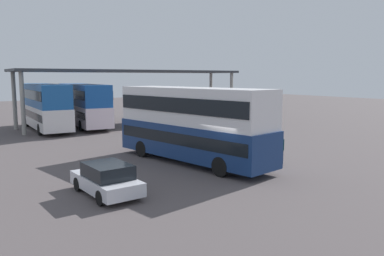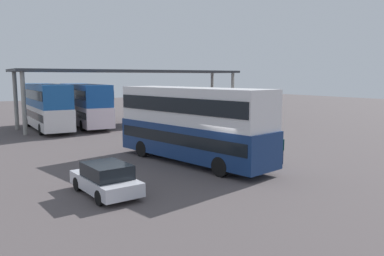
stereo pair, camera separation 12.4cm
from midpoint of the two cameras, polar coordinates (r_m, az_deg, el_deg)
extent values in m
plane|color=#544B4C|center=(19.76, 6.20, -6.71)|extent=(140.00, 140.00, 0.00)
cube|color=navy|center=(21.78, 0.16, -1.84)|extent=(4.24, 10.72, 1.89)
cube|color=white|center=(21.54, 0.17, 3.33)|extent=(4.13, 10.51, 2.05)
cube|color=black|center=(21.74, 0.16, -1.25)|extent=(4.21, 10.32, 0.64)
cube|color=black|center=(21.54, 0.17, 3.60)|extent=(4.21, 10.32, 0.82)
cube|color=black|center=(25.70, -7.80, 0.19)|extent=(2.13, 0.46, 1.13)
cube|color=orange|center=(25.60, -7.83, 2.20)|extent=(1.75, 0.38, 0.36)
cylinder|color=black|center=(23.66, -7.27, -3.09)|extent=(0.44, 1.03, 1.00)
cylinder|color=black|center=(25.04, -3.05, -2.44)|extent=(0.44, 1.03, 1.00)
cylinder|color=black|center=(18.92, 4.43, -5.78)|extent=(0.44, 1.03, 1.00)
cylinder|color=black|center=(20.62, 8.71, -4.72)|extent=(0.44, 1.03, 1.00)
cube|color=silver|center=(16.50, -12.60, -7.98)|extent=(1.88, 3.91, 0.55)
cube|color=black|center=(16.19, -12.38, -6.21)|extent=(1.65, 2.18, 0.58)
cylinder|color=black|center=(17.34, -16.51, -8.01)|extent=(0.23, 0.61, 0.60)
cylinder|color=black|center=(17.89, -11.93, -7.37)|extent=(0.23, 0.61, 0.60)
cylinder|color=black|center=(15.22, -13.35, -10.10)|extent=(0.23, 0.61, 0.60)
cylinder|color=black|center=(15.85, -8.27, -9.25)|extent=(0.23, 0.61, 0.60)
cube|color=silver|center=(37.82, -20.78, 1.68)|extent=(2.86, 10.80, 1.86)
cube|color=#1C569E|center=(37.68, -20.92, 4.61)|extent=(2.78, 10.58, 2.01)
cube|color=black|center=(37.80, -20.80, 2.02)|extent=(2.88, 10.37, 0.63)
cube|color=black|center=(37.68, -20.93, 4.77)|extent=(2.88, 10.37, 0.81)
cube|color=black|center=(43.00, -22.17, 2.65)|extent=(2.14, 0.17, 1.12)
cube|color=orange|center=(42.94, -22.23, 3.84)|extent=(1.76, 0.14, 0.36)
cylinder|color=black|center=(40.97, -23.19, 0.89)|extent=(0.31, 1.01, 1.00)
cylinder|color=black|center=(41.36, -20.08, 1.10)|extent=(0.31, 1.01, 1.00)
cylinder|color=black|center=(34.45, -21.50, -0.20)|extent=(0.31, 1.01, 1.00)
cylinder|color=black|center=(34.92, -17.84, 0.07)|extent=(0.31, 1.01, 1.00)
cube|color=silver|center=(39.37, -15.60, 2.10)|extent=(3.27, 11.41, 1.83)
cube|color=#184E9E|center=(39.24, -15.70, 4.87)|extent=(3.18, 11.18, 1.98)
cube|color=black|center=(39.35, -15.61, 2.41)|extent=(3.28, 10.96, 0.62)
cube|color=black|center=(39.23, -15.71, 5.01)|extent=(3.28, 10.96, 0.79)
cube|color=black|center=(44.76, -17.37, 3.02)|extent=(2.13, 0.25, 1.10)
cube|color=orange|center=(44.70, -17.41, 4.14)|extent=(1.75, 0.20, 0.36)
cylinder|color=black|center=(42.59, -18.19, 1.36)|extent=(0.35, 1.02, 1.00)
cylinder|color=black|center=(43.09, -15.25, 1.54)|extent=(0.35, 1.02, 1.00)
cylinder|color=black|center=(35.81, -15.94, 0.32)|extent=(0.35, 1.02, 1.00)
cylinder|color=black|center=(36.40, -12.49, 0.55)|extent=(0.35, 1.02, 1.00)
cube|color=#33353A|center=(40.32, -8.29, 8.38)|extent=(23.80, 5.31, 0.25)
cylinder|color=#9E9B93|center=(47.92, 3.08, 4.99)|extent=(0.36, 0.36, 5.33)
cylinder|color=#9E9B93|center=(44.76, 6.15, 4.76)|extent=(0.36, 0.36, 5.33)
cylinder|color=#9E9B93|center=(39.00, -24.73, 3.69)|extent=(0.36, 0.36, 5.33)
cylinder|color=#9E9B93|center=(35.04, -23.72, 3.37)|extent=(0.36, 0.36, 5.33)
cylinder|color=#262633|center=(22.19, 13.22, -4.24)|extent=(0.32, 0.32, 0.78)
cylinder|color=black|center=(22.06, 13.28, -2.46)|extent=(0.38, 0.38, 0.62)
sphere|color=tan|center=(21.99, 13.31, -1.38)|extent=(0.22, 0.22, 0.22)
camera|label=1|loc=(0.06, -89.84, 0.02)|focal=35.74mm
camera|label=2|loc=(0.06, 90.16, -0.02)|focal=35.74mm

